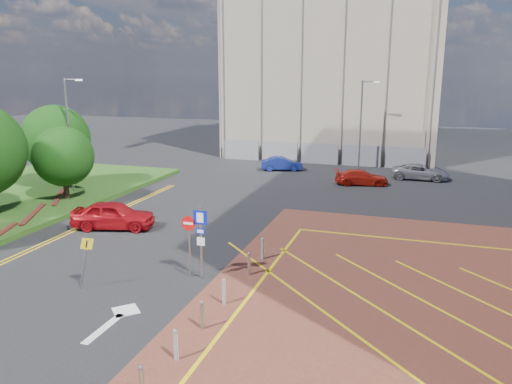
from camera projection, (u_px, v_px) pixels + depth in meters
The scene contains 14 objects.
ground at pixel (181, 286), 20.69m from camera, with size 140.00×140.00×0.00m, color black.
tree_c at pixel (63, 156), 33.25m from camera, with size 4.00×4.00×4.90m.
tree_d at pixel (56, 139), 36.76m from camera, with size 5.00×5.00×6.08m.
lamp_left_far at pixel (69, 131), 35.03m from camera, with size 1.53×0.16×8.00m.
lamp_back at pixel (362, 122), 44.35m from camera, with size 1.53×0.16×8.00m.
sign_cluster at pixel (196, 235), 21.06m from camera, with size 1.17×0.12×3.20m.
warning_sign at pixel (85, 257), 20.04m from camera, with size 0.73×0.41×2.25m.
bollard_row at pixel (217, 300), 18.35m from camera, with size 0.14×11.14×0.90m.
construction_building at pixel (339, 51), 55.13m from camera, with size 21.20×19.20×22.00m, color #AA9D8B.
construction_fence at pixel (330, 154), 47.91m from camera, with size 21.60×0.06×2.00m, color gray.
car_red_left at pixel (113, 215), 28.23m from camera, with size 1.86×4.62×1.57m, color #AE0E16.
car_blue_back at pixel (282, 164), 45.11m from camera, with size 1.30×3.72×1.23m, color navy.
car_red_back at pixel (361, 177), 39.30m from camera, with size 1.68×4.14×1.20m, color #A0170D.
car_silver_back at pixel (420, 172), 41.27m from camera, with size 2.10×4.55×1.27m, color #9999A0.
Camera 1 is at (8.88, -17.31, 8.64)m, focal length 35.00 mm.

